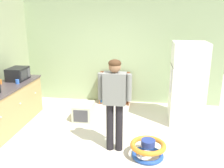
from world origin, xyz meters
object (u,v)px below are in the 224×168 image
(kitchen_counter, at_px, (7,107))
(microwave, at_px, (18,74))
(refrigerator, at_px, (187,84))
(baby_walker, at_px, (148,149))
(orange_cup, at_px, (0,82))
(bookshelf, at_px, (113,90))
(banana_bunch, at_px, (19,75))
(blue_cup, at_px, (17,82))
(pet_carrier, at_px, (84,111))
(standing_person, at_px, (115,97))

(kitchen_counter, xyz_separation_m, microwave, (0.01, 0.56, 0.59))
(refrigerator, bearing_deg, baby_walker, -117.80)
(microwave, xyz_separation_m, orange_cup, (-0.22, -0.37, -0.09))
(bookshelf, relative_size, banana_bunch, 5.37)
(microwave, distance_m, orange_cup, 0.44)
(baby_walker, distance_m, banana_bunch, 3.57)
(refrigerator, bearing_deg, bookshelf, 150.95)
(kitchen_counter, relative_size, refrigerator, 1.21)
(microwave, relative_size, blue_cup, 5.05)
(pet_carrier, height_order, banana_bunch, banana_bunch)
(standing_person, xyz_separation_m, orange_cup, (-2.55, 0.74, -0.04))
(refrigerator, bearing_deg, microwave, -176.15)
(bookshelf, bearing_deg, baby_walker, -69.15)
(kitchen_counter, height_order, bookshelf, kitchen_counter)
(blue_cup, bearing_deg, banana_bunch, 116.03)
(standing_person, height_order, baby_walker, standing_person)
(bookshelf, distance_m, standing_person, 2.44)
(kitchen_counter, xyz_separation_m, refrigerator, (3.74, 0.81, 0.44))
(bookshelf, relative_size, standing_person, 0.52)
(pet_carrier, height_order, orange_cup, orange_cup)
(microwave, bearing_deg, standing_person, -25.36)
(kitchen_counter, height_order, refrigerator, refrigerator)
(banana_bunch, height_order, blue_cup, blue_cup)
(baby_walker, xyz_separation_m, microwave, (-2.93, 1.28, 0.88))
(banana_bunch, height_order, orange_cup, orange_cup)
(standing_person, distance_m, microwave, 2.59)
(bookshelf, bearing_deg, refrigerator, -29.05)
(banana_bunch, relative_size, blue_cup, 1.67)
(bookshelf, relative_size, orange_cup, 8.95)
(standing_person, distance_m, blue_cup, 2.34)
(standing_person, distance_m, baby_walker, 1.03)
(microwave, bearing_deg, banana_bunch, 116.71)
(baby_walker, height_order, blue_cup, blue_cup)
(orange_cup, bearing_deg, microwave, 59.39)
(refrigerator, xyz_separation_m, pet_carrier, (-2.27, -0.15, -0.71))
(kitchen_counter, xyz_separation_m, standing_person, (2.35, -0.55, 0.53))
(orange_cup, bearing_deg, kitchen_counter, -43.13)
(refrigerator, relative_size, standing_person, 1.09)
(pet_carrier, height_order, microwave, microwave)
(kitchen_counter, relative_size, blue_cup, 22.59)
(kitchen_counter, xyz_separation_m, banana_bunch, (-0.16, 0.89, 0.48))
(orange_cup, bearing_deg, blue_cup, 10.29)
(refrigerator, bearing_deg, blue_cup, -171.25)
(bookshelf, height_order, orange_cup, orange_cup)
(refrigerator, height_order, standing_person, refrigerator)
(orange_cup, bearing_deg, pet_carrier, 15.44)
(standing_person, bearing_deg, baby_walker, -16.06)
(kitchen_counter, distance_m, standing_person, 2.47)
(bookshelf, height_order, banana_bunch, banana_bunch)
(kitchen_counter, bearing_deg, banana_bunch, 99.90)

